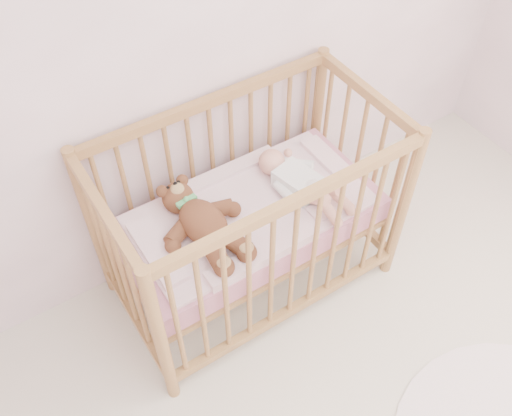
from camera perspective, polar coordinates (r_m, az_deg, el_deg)
wall_back at (r=2.41m, az=-7.34°, el=17.90°), size 4.00×0.02×2.70m
crib at (r=2.72m, az=-0.57°, el=-0.99°), size 1.36×0.76×1.00m
mattress at (r=2.73m, az=-0.57°, el=-1.19°), size 1.22×0.62×0.13m
blanket at (r=2.67m, az=-0.58°, el=-0.16°), size 1.10×0.58×0.06m
baby at (r=2.70m, az=4.24°, el=2.84°), size 0.40×0.63×0.14m
teddy_bear at (r=2.52m, az=-5.27°, el=-1.57°), size 0.47×0.63×0.16m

